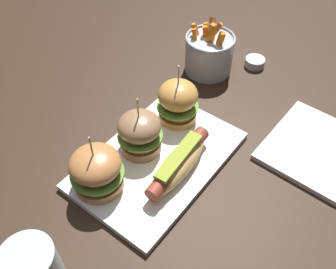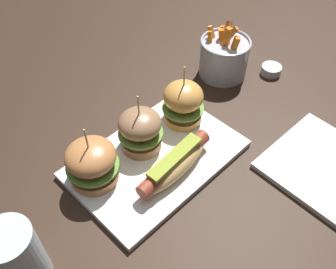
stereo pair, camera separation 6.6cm
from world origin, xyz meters
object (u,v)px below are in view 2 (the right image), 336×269
(hot_dog, at_px, (175,164))
(sauce_ramekin, at_px, (272,70))
(fries_bucket, at_px, (224,57))
(slider_center, at_px, (139,131))
(slider_left, at_px, (92,162))
(side_plate, at_px, (325,167))
(water_glass, at_px, (18,258))
(slider_right, at_px, (183,102))
(platter_main, at_px, (156,159))

(hot_dog, xyz_separation_m, sauce_ramekin, (0.40, 0.05, -0.03))
(fries_bucket, bearing_deg, slider_center, -172.13)
(slider_left, xyz_separation_m, side_plate, (0.34, -0.30, -0.05))
(slider_left, xyz_separation_m, fries_bucket, (0.43, 0.04, -0.01))
(fries_bucket, relative_size, water_glass, 1.10)
(slider_center, distance_m, slider_right, 0.12)
(slider_center, xyz_separation_m, sauce_ramekin, (0.41, -0.05, -0.05))
(hot_dog, relative_size, fries_bucket, 1.30)
(side_plate, bearing_deg, slider_right, 110.45)
(slider_left, bearing_deg, slider_center, -1.59)
(water_glass, bearing_deg, fries_bucket, 10.24)
(hot_dog, bearing_deg, fries_bucket, 23.74)
(slider_right, relative_size, side_plate, 0.67)
(sauce_ramekin, height_order, side_plate, sauce_ramekin)
(slider_left, distance_m, sauce_ramekin, 0.53)
(sauce_ramekin, relative_size, side_plate, 0.24)
(side_plate, height_order, water_glass, water_glass)
(water_glass, bearing_deg, slider_center, 12.72)
(hot_dog, relative_size, water_glass, 1.42)
(platter_main, bearing_deg, slider_center, 95.83)
(sauce_ramekin, bearing_deg, hot_dog, -173.30)
(hot_dog, distance_m, slider_left, 0.15)
(sauce_ramekin, distance_m, side_plate, 0.31)
(platter_main, height_order, slider_center, slider_center)
(slider_left, relative_size, slider_right, 0.94)
(slider_right, height_order, sauce_ramekin, slider_right)
(slider_center, height_order, slider_right, slider_right)
(slider_center, relative_size, side_plate, 0.64)
(platter_main, height_order, water_glass, water_glass)
(slider_right, xyz_separation_m, fries_bucket, (0.20, 0.05, -0.01))
(slider_center, bearing_deg, sauce_ramekin, -6.62)
(platter_main, relative_size, fries_bucket, 2.36)
(slider_center, bearing_deg, platter_main, -84.17)
(sauce_ramekin, relative_size, water_glass, 0.39)
(slider_left, relative_size, fries_bucket, 0.92)
(slider_right, height_order, water_glass, slider_right)
(hot_dog, height_order, slider_left, slider_left)
(slider_center, distance_m, water_glass, 0.31)
(sauce_ramekin, height_order, water_glass, water_glass)
(slider_left, relative_size, side_plate, 0.63)
(slider_center, xyz_separation_m, water_glass, (-0.30, -0.07, 0.01))
(sauce_ramekin, bearing_deg, fries_bucket, 133.52)
(slider_left, height_order, sauce_ramekin, slider_left)
(slider_center, xyz_separation_m, side_plate, (0.23, -0.30, -0.05))
(fries_bucket, height_order, water_glass, fries_bucket)
(slider_right, distance_m, fries_bucket, 0.21)
(hot_dog, distance_m, slider_center, 0.10)
(slider_right, relative_size, water_glass, 1.08)
(slider_left, xyz_separation_m, slider_right, (0.23, -0.01, 0.00))
(platter_main, bearing_deg, side_plate, -48.46)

